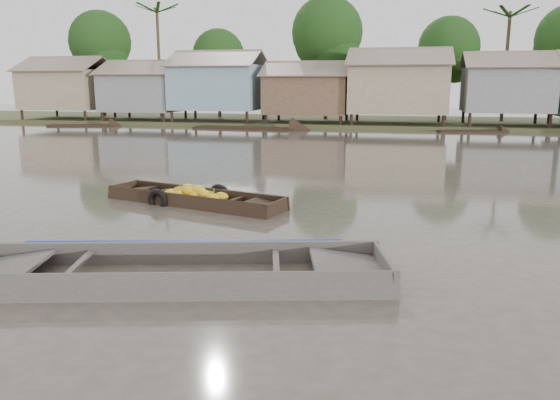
# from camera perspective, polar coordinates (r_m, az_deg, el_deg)

# --- Properties ---
(ground) EXTENTS (120.00, 120.00, 0.00)m
(ground) POSITION_cam_1_polar(r_m,az_deg,el_deg) (10.55, -4.02, -4.71)
(ground) COLOR #453F34
(ground) RESTS_ON ground
(riverbank) EXTENTS (120.00, 12.47, 10.22)m
(riverbank) POSITION_cam_1_polar(r_m,az_deg,el_deg) (41.53, 13.06, 11.90)
(riverbank) COLOR #384723
(riverbank) RESTS_ON ground
(banana_boat) EXTENTS (5.11, 2.54, 0.70)m
(banana_boat) POSITION_cam_1_polar(r_m,az_deg,el_deg) (14.26, -9.15, 0.14)
(banana_boat) COLOR black
(banana_boat) RESTS_ON ground
(viewer_boat) EXTENTS (6.91, 3.31, 0.54)m
(viewer_boat) POSITION_cam_1_polar(r_m,az_deg,el_deg) (8.85, -10.56, -7.99)
(viewer_boat) COLOR #403B36
(viewer_boat) RESTS_ON ground
(distant_boats) EXTENTS (44.92, 3.33, 1.38)m
(distant_boats) POSITION_cam_1_polar(r_m,az_deg,el_deg) (36.04, 26.56, 6.45)
(distant_boats) COLOR black
(distant_boats) RESTS_ON ground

